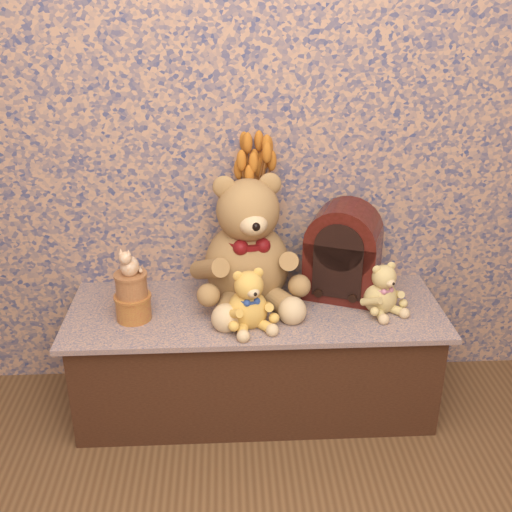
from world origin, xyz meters
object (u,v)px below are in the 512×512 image
(ceramic_vase, at_px, (254,261))
(biscuit_tin_lower, at_px, (133,307))
(cathedral_radio, at_px, (343,250))
(teddy_large, at_px, (247,233))
(cat_figurine, at_px, (129,260))
(teddy_small, at_px, (381,285))
(teddy_medium, at_px, (248,295))

(ceramic_vase, xyz_separation_m, biscuit_tin_lower, (-0.45, -0.25, -0.06))
(cathedral_radio, relative_size, ceramic_vase, 1.84)
(ceramic_vase, distance_m, biscuit_tin_lower, 0.52)
(teddy_large, xyz_separation_m, cathedral_radio, (0.37, 0.00, -0.08))
(cathedral_radio, height_order, cat_figurine, cathedral_radio)
(teddy_small, distance_m, ceramic_vase, 0.52)
(teddy_small, bearing_deg, teddy_large, 140.23)
(cat_figurine, bearing_deg, teddy_large, 36.48)
(teddy_small, relative_size, cathedral_radio, 0.56)
(teddy_medium, xyz_separation_m, biscuit_tin_lower, (-0.41, 0.07, -0.07))
(teddy_large, height_order, biscuit_tin_lower, teddy_large)
(teddy_medium, bearing_deg, cathedral_radio, 11.20)
(cathedral_radio, distance_m, cat_figurine, 0.80)
(teddy_medium, bearing_deg, teddy_large, 69.96)
(teddy_medium, height_order, biscuit_tin_lower, teddy_medium)
(teddy_small, relative_size, biscuit_tin_lower, 1.64)
(teddy_large, bearing_deg, teddy_small, -24.53)
(teddy_large, height_order, cathedral_radio, teddy_large)
(teddy_small, distance_m, cathedral_radio, 0.20)
(teddy_medium, relative_size, teddy_small, 1.14)
(teddy_large, bearing_deg, cat_figurine, -169.96)
(teddy_medium, relative_size, cat_figurine, 2.16)
(cathedral_radio, bearing_deg, cat_figurine, -147.82)
(cat_figurine, bearing_deg, biscuit_tin_lower, 0.00)
(cathedral_radio, distance_m, biscuit_tin_lower, 0.82)
(teddy_medium, height_order, cathedral_radio, cathedral_radio)
(teddy_large, distance_m, cathedral_radio, 0.38)
(teddy_large, xyz_separation_m, biscuit_tin_lower, (-0.42, -0.15, -0.22))
(ceramic_vase, relative_size, cat_figurine, 1.85)
(teddy_medium, xyz_separation_m, cat_figurine, (-0.41, 0.07, 0.12))
(teddy_small, distance_m, biscuit_tin_lower, 0.91)
(teddy_medium, bearing_deg, biscuit_tin_lower, 152.52)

